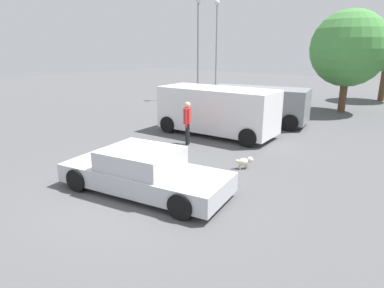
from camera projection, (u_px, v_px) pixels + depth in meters
ground_plane at (138, 193)px, 9.02m from camera, size 80.00×80.00×0.00m
sedan_foreground at (144, 172)px, 9.03m from camera, size 4.95×2.72×1.19m
dog at (245, 162)px, 10.79m from camera, size 0.45×0.47×0.39m
van_white at (217, 110)px, 14.76m from camera, size 5.39×2.61×2.08m
suv_dark at (258, 104)px, 17.00m from camera, size 5.20×3.07×1.84m
pedestrian at (187, 119)px, 13.25m from camera, size 0.40×0.52×1.74m
light_post_near at (217, 32)px, 29.64m from camera, size 0.44×0.44×7.71m
light_post_mid at (198, 33)px, 23.60m from camera, size 0.44×0.44×7.16m
tree_back_right at (349, 49)px, 19.22m from camera, size 4.37×4.37×5.91m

